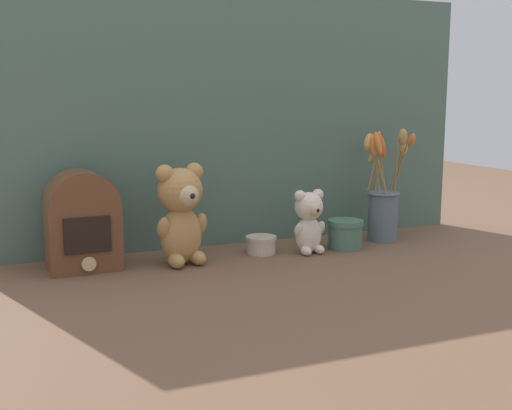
% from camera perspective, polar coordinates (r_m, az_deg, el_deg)
% --- Properties ---
extents(ground_plane, '(4.00, 4.00, 0.00)m').
position_cam_1_polar(ground_plane, '(1.63, 0.27, -4.59)').
color(ground_plane, brown).
extents(backdrop_wall, '(1.38, 0.02, 0.68)m').
position_cam_1_polar(backdrop_wall, '(1.73, -1.89, 7.59)').
color(backdrop_wall, '#4C6B5B').
rests_on(backdrop_wall, ground).
extents(teddy_bear_large, '(0.14, 0.12, 0.24)m').
position_cam_1_polar(teddy_bear_large, '(1.54, -6.67, -0.65)').
color(teddy_bear_large, tan).
rests_on(teddy_bear_large, ground).
extents(teddy_bear_medium, '(0.09, 0.08, 0.17)m').
position_cam_1_polar(teddy_bear_medium, '(1.65, 4.74, -1.36)').
color(teddy_bear_medium, beige).
rests_on(teddy_bear_medium, ground).
extents(flower_vase, '(0.16, 0.13, 0.32)m').
position_cam_1_polar(flower_vase, '(1.82, 11.22, 0.24)').
color(flower_vase, slate).
rests_on(flower_vase, ground).
extents(vintage_radio, '(0.17, 0.14, 0.23)m').
position_cam_1_polar(vintage_radio, '(1.54, -15.19, -1.38)').
color(vintage_radio, brown).
rests_on(vintage_radio, ground).
extents(decorative_tin_tall, '(0.08, 0.08, 0.05)m').
position_cam_1_polar(decorative_tin_tall, '(1.65, 0.46, -3.54)').
color(decorative_tin_tall, beige).
rests_on(decorative_tin_tall, ground).
extents(decorative_tin_short, '(0.10, 0.10, 0.08)m').
position_cam_1_polar(decorative_tin_short, '(1.72, 7.94, -2.57)').
color(decorative_tin_short, '#47705B').
rests_on(decorative_tin_short, ground).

